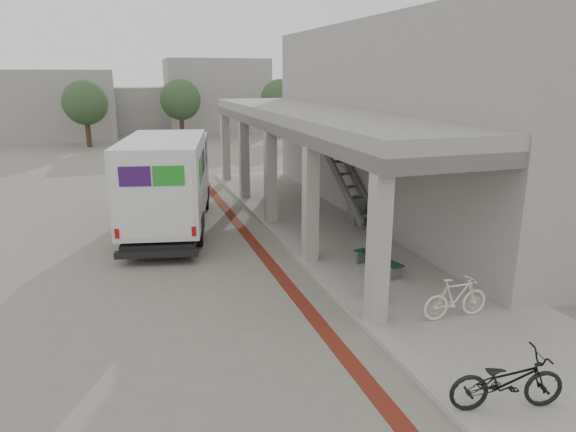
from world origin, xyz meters
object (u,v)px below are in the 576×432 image
object	(u,v)px
fedex_truck	(169,180)
bicycle_cream	(456,298)
utility_cabinet	(356,211)
bench	(378,261)
bicycle_black	(507,381)

from	to	relation	value
fedex_truck	bicycle_cream	bearing A→B (deg)	-48.81
utility_cabinet	bicycle_cream	bearing A→B (deg)	-99.45
bench	bicycle_black	world-z (taller)	bicycle_black
fedex_truck	utility_cabinet	size ratio (longest dim) A/B	8.17
bicycle_black	fedex_truck	bearing A→B (deg)	30.84
bench	utility_cabinet	world-z (taller)	utility_cabinet
bicycle_cream	fedex_truck	bearing A→B (deg)	30.19
fedex_truck	bicycle_cream	distance (m)	10.48
fedex_truck	bicycle_black	size ratio (longest dim) A/B	4.29
utility_cabinet	bicycle_cream	world-z (taller)	utility_cabinet
bench	utility_cabinet	bearing A→B (deg)	58.34
bicycle_black	utility_cabinet	bearing A→B (deg)	0.23
fedex_truck	bicycle_cream	world-z (taller)	fedex_truck
fedex_truck	utility_cabinet	distance (m)	6.54
bicycle_black	bicycle_cream	size ratio (longest dim) A/B	1.19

